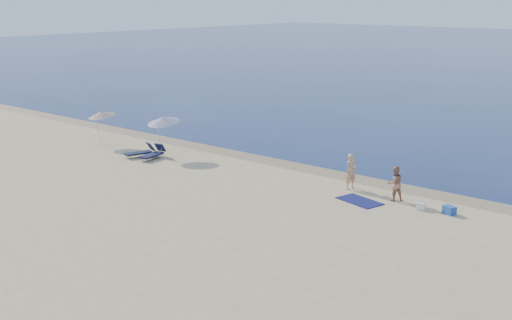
{
  "coord_description": "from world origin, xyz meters",
  "views": [
    {
      "loc": [
        18.06,
        -7.41,
        8.76
      ],
      "look_at": [
        -1.4,
        16.0,
        1.0
      ],
      "focal_mm": 45.0,
      "sensor_mm": 36.0,
      "label": 1
    }
  ],
  "objects": [
    {
      "name": "lounger_right",
      "position": [
        -9.44,
        15.45,
        0.27
      ],
      "size": [
        1.04,
        1.79,
        0.75
      ],
      "rotation": [
        0.0,
        0.0,
        -0.3
      ],
      "color": "#141D38",
      "rests_on": "ground"
    },
    {
      "name": "person_right",
      "position": [
        5.43,
        17.35,
        0.78
      ],
      "size": [
        0.93,
        0.96,
        1.56
      ],
      "primitive_type": "imported",
      "rotation": [
        0.0,
        0.0,
        -2.23
      ],
      "color": "#AD765B",
      "rests_on": "ground"
    },
    {
      "name": "umbrella_far",
      "position": [
        -13.68,
        16.09,
        1.87
      ],
      "size": [
        2.01,
        2.03,
        2.2
      ],
      "rotation": [
        0.0,
        0.0,
        -0.28
      ],
      "color": "silver",
      "rests_on": "ground"
    },
    {
      "name": "wet_sand_strip",
      "position": [
        0.0,
        19.4,
        0.0
      ],
      "size": [
        240.0,
        1.6,
        0.0
      ],
      "primitive_type": "cube",
      "color": "#847254",
      "rests_on": "ground"
    },
    {
      "name": "white_bag",
      "position": [
        6.9,
        16.96,
        0.16
      ],
      "size": [
        0.43,
        0.4,
        0.31
      ],
      "primitive_type": "cube",
      "rotation": [
        0.0,
        0.0,
        0.26
      ],
      "color": "white",
      "rests_on": "ground"
    },
    {
      "name": "lounger_left",
      "position": [
        -8.53,
        15.6,
        0.28
      ],
      "size": [
        0.84,
        1.8,
        0.77
      ],
      "rotation": [
        0.0,
        0.0,
        0.16
      ],
      "color": "#16193E",
      "rests_on": "ground"
    },
    {
      "name": "beach_towel",
      "position": [
        4.34,
        16.25,
        0.02
      ],
      "size": [
        2.2,
        1.56,
        0.03
      ],
      "primitive_type": "cube",
      "rotation": [
        0.0,
        0.0,
        -0.25
      ],
      "color": "#0E1147",
      "rests_on": "ground"
    },
    {
      "name": "umbrella_near",
      "position": [
        -8.57,
        16.49,
        2.06
      ],
      "size": [
        1.85,
        1.88,
        2.42
      ],
      "rotation": [
        0.0,
        0.0,
        0.0
      ],
      "color": "silver",
      "rests_on": "ground"
    },
    {
      "name": "person_left",
      "position": [
        3.03,
        17.63,
        0.84
      ],
      "size": [
        0.56,
        0.71,
        1.69
      ],
      "primitive_type": "imported",
      "rotation": [
        0.0,
        0.0,
        1.28
      ],
      "color": "tan",
      "rests_on": "ground"
    },
    {
      "name": "blue_cooler",
      "position": [
        8.09,
        17.15,
        0.18
      ],
      "size": [
        0.59,
        0.51,
        0.35
      ],
      "primitive_type": "cube",
      "rotation": [
        0.0,
        0.0,
        -0.37
      ],
      "color": "#1E4CA5",
      "rests_on": "ground"
    }
  ]
}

